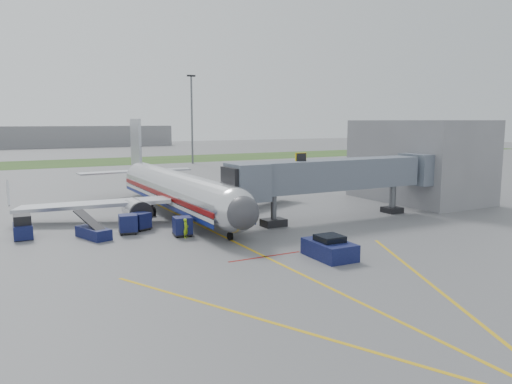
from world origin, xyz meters
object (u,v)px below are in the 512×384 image
baggage_tug (23,228)px  ramp_worker (186,228)px  airliner (177,190)px  belt_loader (93,232)px  pushback_tug (329,248)px

baggage_tug → ramp_worker: size_ratio=1.73×
airliner → belt_loader: size_ratio=7.78×
baggage_tug → belt_loader: size_ratio=0.63×
airliner → baggage_tug: size_ratio=12.35×
pushback_tug → baggage_tug: 26.07m
airliner → ramp_worker: airliner is taller
baggage_tug → ramp_worker: (12.28, -6.61, -0.05)m
baggage_tug → belt_loader: (5.27, -2.98, -0.35)m
pushback_tug → baggage_tug: (-19.28, 17.55, 0.18)m
belt_loader → ramp_worker: (7.01, -3.63, 0.30)m
airliner → belt_loader: 12.49m
airliner → pushback_tug: airliner is taller
baggage_tug → pushback_tug: bearing=-42.3°
pushback_tug → belt_loader: (-14.01, 14.56, -0.16)m
airliner → baggage_tug: airliner is taller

